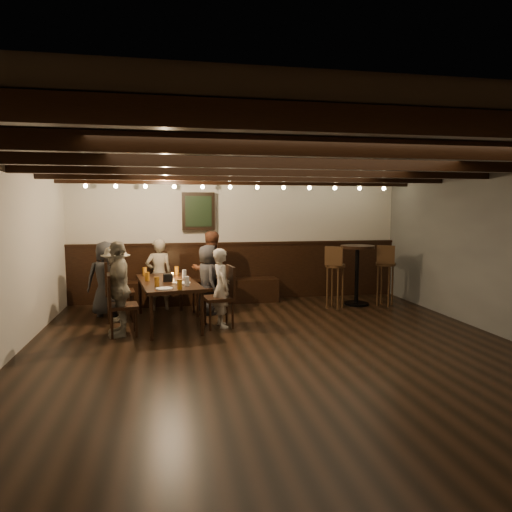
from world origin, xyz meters
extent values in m
plane|color=black|center=(0.00, 0.00, 0.00)|extent=(7.00, 7.00, 0.00)
plane|color=black|center=(0.00, 0.00, 2.40)|extent=(7.00, 7.00, 0.00)
plane|color=beige|center=(0.00, 3.50, 1.20)|extent=(6.50, 0.00, 6.50)
cube|color=black|center=(0.00, 3.46, 0.55)|extent=(6.50, 0.08, 1.10)
cube|color=black|center=(-0.80, 3.20, 0.23)|extent=(3.00, 0.45, 0.45)
cube|color=black|center=(-0.80, 3.40, 1.75)|extent=(0.62, 0.12, 0.72)
cube|color=black|center=(-0.80, 3.33, 1.75)|extent=(0.50, 0.02, 0.58)
cube|color=black|center=(0.00, -2.90, 2.31)|extent=(6.50, 0.10, 0.16)
cube|color=black|center=(0.00, -1.74, 2.31)|extent=(6.50, 0.10, 0.16)
cube|color=black|center=(0.00, -0.58, 2.31)|extent=(6.50, 0.10, 0.16)
cube|color=black|center=(0.00, 0.58, 2.31)|extent=(6.50, 0.10, 0.16)
cube|color=black|center=(0.00, 1.74, 2.31)|extent=(6.50, 0.10, 0.16)
cube|color=black|center=(0.00, 2.90, 2.31)|extent=(6.50, 0.10, 0.16)
sphere|color=#FFE099|center=(-2.75, 2.88, 2.19)|extent=(0.07, 0.07, 0.07)
sphere|color=#FFE099|center=(-1.38, 2.88, 2.19)|extent=(0.07, 0.07, 0.07)
sphere|color=#FFE099|center=(0.00, 2.88, 2.19)|extent=(0.07, 0.07, 0.07)
sphere|color=#FFE099|center=(1.38, 2.88, 2.19)|extent=(0.07, 0.07, 0.07)
sphere|color=#FFE099|center=(2.75, 2.88, 2.19)|extent=(0.07, 0.07, 0.07)
cube|color=black|center=(-1.39, 1.74, 0.65)|extent=(1.08, 1.91, 0.05)
cylinder|color=black|center=(-1.61, 0.85, 0.31)|extent=(0.05, 0.05, 0.62)
cylinder|color=black|center=(-1.87, 2.53, 0.31)|extent=(0.05, 0.05, 0.62)
cylinder|color=black|center=(-0.91, 0.95, 0.31)|extent=(0.05, 0.05, 0.62)
cylinder|color=black|center=(-1.17, 2.63, 0.31)|extent=(0.05, 0.05, 0.62)
cube|color=black|center=(-2.15, 2.08, 0.46)|extent=(0.51, 0.51, 0.05)
cube|color=black|center=(-2.35, 2.05, 0.73)|extent=(0.11, 0.45, 0.49)
cube|color=black|center=(-2.01, 1.19, 0.42)|extent=(0.46, 0.46, 0.05)
cube|color=black|center=(-2.20, 1.16, 0.67)|extent=(0.10, 0.41, 0.44)
cube|color=black|center=(-0.77, 2.29, 0.44)|extent=(0.48, 0.48, 0.05)
cube|color=black|center=(-0.58, 2.32, 0.70)|extent=(0.10, 0.43, 0.46)
cube|color=black|center=(-0.63, 1.40, 0.44)|extent=(0.49, 0.49, 0.05)
cube|color=black|center=(-0.44, 1.43, 0.70)|extent=(0.10, 0.43, 0.47)
imported|color=#2B2B2E|center=(-2.42, 2.50, 0.63)|extent=(0.67, 0.49, 1.26)
imported|color=gray|center=(-1.55, 2.78, 0.64)|extent=(0.51, 0.37, 1.28)
imported|color=brown|center=(-0.64, 2.77, 0.70)|extent=(0.75, 0.63, 1.40)
imported|color=gray|center=(-2.20, 2.07, 0.61)|extent=(0.57, 0.85, 1.22)
imported|color=gray|center=(-2.06, 1.18, 0.68)|extent=(0.45, 0.84, 1.36)
imported|color=#2A292C|center=(-0.72, 2.30, 0.60)|extent=(0.46, 0.63, 1.19)
imported|color=#B5AA99|center=(-0.58, 1.41, 0.60)|extent=(0.35, 0.48, 1.20)
cylinder|color=#BF7219|center=(-1.77, 2.39, 0.75)|extent=(0.07, 0.07, 0.14)
cylinder|color=#BF7219|center=(-1.24, 2.42, 0.75)|extent=(0.07, 0.07, 0.14)
cylinder|color=#BF7219|center=(-1.70, 1.79, 0.75)|extent=(0.07, 0.07, 0.14)
cylinder|color=silver|center=(-1.12, 1.98, 0.75)|extent=(0.07, 0.07, 0.14)
cylinder|color=#BF7219|center=(-1.54, 1.26, 0.75)|extent=(0.07, 0.07, 0.14)
cylinder|color=silver|center=(-1.11, 1.23, 0.75)|extent=(0.07, 0.07, 0.14)
cylinder|color=#BF7219|center=(-1.22, 0.96, 0.75)|extent=(0.07, 0.07, 0.14)
cylinder|color=white|center=(-1.43, 1.03, 0.69)|extent=(0.24, 0.24, 0.01)
cylinder|color=white|center=(-1.17, 1.47, 0.69)|extent=(0.24, 0.24, 0.01)
cube|color=black|center=(-1.38, 1.69, 0.74)|extent=(0.15, 0.10, 0.12)
cylinder|color=beige|center=(-1.32, 2.06, 0.70)|extent=(0.05, 0.05, 0.05)
cylinder|color=black|center=(2.08, 2.52, 0.02)|extent=(0.46, 0.46, 0.04)
cylinder|color=black|center=(2.08, 2.52, 0.55)|extent=(0.07, 0.07, 1.05)
cylinder|color=black|center=(2.08, 2.52, 1.09)|extent=(0.63, 0.63, 0.05)
cylinder|color=#352111|center=(1.58, 2.32, 0.78)|extent=(0.36, 0.36, 0.05)
cube|color=#352111|center=(1.49, 2.18, 0.97)|extent=(0.29, 0.19, 0.34)
cylinder|color=#352111|center=(2.58, 2.37, 0.78)|extent=(0.36, 0.36, 0.05)
cube|color=#352111|center=(2.50, 2.22, 0.97)|extent=(0.29, 0.18, 0.34)
camera|label=1|loc=(-1.33, -5.42, 1.81)|focal=32.00mm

